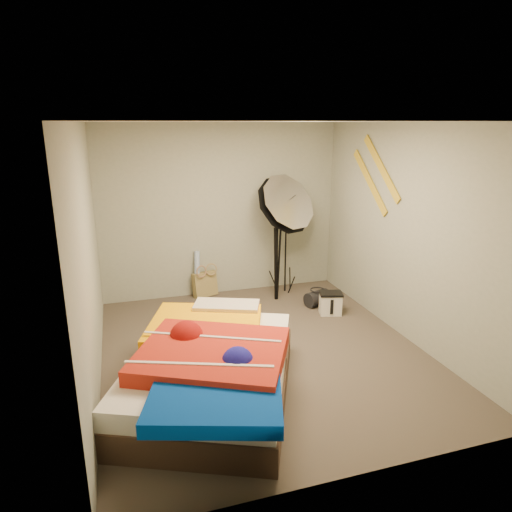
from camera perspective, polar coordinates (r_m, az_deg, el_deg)
name	(u,v)px	position (r m, az deg, el deg)	size (l,w,h in m)	color
floor	(263,351)	(5.28, 0.90, -11.83)	(4.00, 4.00, 0.00)	#52493E
ceiling	(264,122)	(4.65, 1.04, 16.45)	(4.00, 4.00, 0.00)	silver
wall_back	(221,211)	(6.70, -4.37, 5.62)	(3.50, 3.50, 0.00)	#9EA292
wall_front	(358,320)	(3.08, 12.68, -7.84)	(3.50, 3.50, 0.00)	#9EA292
wall_left	(88,259)	(4.60, -20.23, -0.34)	(4.00, 4.00, 0.00)	#9EA292
wall_right	(406,233)	(5.59, 18.29, 2.70)	(4.00, 4.00, 0.00)	#9EA292
tote_bag	(205,284)	(6.83, -6.41, -3.52)	(0.37, 0.11, 0.37)	tan
wrapping_roll	(197,275)	(6.76, -7.37, -2.31)	(0.08, 0.08, 0.69)	#4F80CC
camera_case	(330,304)	(6.26, 9.28, -5.94)	(0.28, 0.20, 0.28)	silver
duffel_bag	(317,298)	(6.53, 7.67, -5.24)	(0.21, 0.21, 0.35)	black
wall_stripe_upper	(381,168)	(5.97, 15.40, 10.57)	(0.02, 1.10, 0.10)	gold
wall_stripe_lower	(370,182)	(6.20, 14.03, 9.00)	(0.02, 1.10, 0.10)	gold
bed	(211,368)	(4.39, -5.60, -13.72)	(2.09, 2.50, 0.59)	#453124
photo_umbrella	(284,206)	(6.52, 3.47, 6.29)	(0.98, 0.91, 1.89)	black
camera_tripod	(277,255)	(6.51, 2.61, 0.13)	(0.08, 0.08, 1.18)	black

